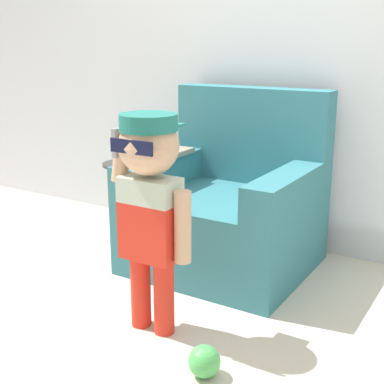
{
  "coord_description": "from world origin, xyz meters",
  "views": [
    {
      "loc": [
        1.26,
        -2.54,
        1.32
      ],
      "look_at": [
        -0.13,
        -0.28,
        0.57
      ],
      "focal_mm": 50.0,
      "sensor_mm": 36.0,
      "label": 1
    }
  ],
  "objects_px": {
    "person_child": "(150,191)",
    "toy_ball": "(204,361)",
    "armchair": "(228,208)",
    "side_table": "(126,193)"
  },
  "relations": [
    {
      "from": "armchair",
      "to": "toy_ball",
      "type": "bearing_deg",
      "value": -66.47
    },
    {
      "from": "toy_ball",
      "to": "person_child",
      "type": "bearing_deg",
      "value": 153.5
    },
    {
      "from": "armchair",
      "to": "person_child",
      "type": "relative_size",
      "value": 1.02
    },
    {
      "from": "armchair",
      "to": "side_table",
      "type": "height_order",
      "value": "armchair"
    },
    {
      "from": "side_table",
      "to": "armchair",
      "type": "bearing_deg",
      "value": -3.01
    },
    {
      "from": "armchair",
      "to": "side_table",
      "type": "xyz_separation_m",
      "value": [
        -0.81,
        0.04,
        -0.03
      ]
    },
    {
      "from": "person_child",
      "to": "toy_ball",
      "type": "height_order",
      "value": "person_child"
    },
    {
      "from": "person_child",
      "to": "toy_ball",
      "type": "relative_size",
      "value": 7.6
    },
    {
      "from": "armchair",
      "to": "side_table",
      "type": "bearing_deg",
      "value": 176.99
    },
    {
      "from": "side_table",
      "to": "toy_ball",
      "type": "bearing_deg",
      "value": -41.23
    }
  ]
}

